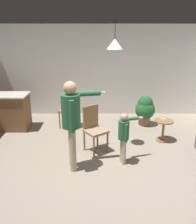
{
  "coord_description": "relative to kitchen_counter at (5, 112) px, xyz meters",
  "views": [
    {
      "loc": [
        0.01,
        -3.81,
        2.46
      ],
      "look_at": [
        0.02,
        0.42,
        1.0
      ],
      "focal_mm": 36.96,
      "sensor_mm": 36.0,
      "label": 1
    }
  ],
  "objects": [
    {
      "name": "potted_plant_corner",
      "position": [
        3.77,
        0.27,
        -0.02
      ],
      "size": [
        0.55,
        0.55,
        0.84
      ],
      "color": "brown",
      "rests_on": "ground"
    },
    {
      "name": "kitchen_counter",
      "position": [
        0.0,
        0.0,
        0.0
      ],
      "size": [
        1.26,
        0.66,
        0.95
      ],
      "color": "brown",
      "rests_on": "ground"
    },
    {
      "name": "wall_back",
      "position": [
        2.45,
        1.23,
        0.87
      ],
      "size": [
        6.4,
        0.1,
        2.7
      ],
      "primitive_type": "cube",
      "color": "silver",
      "rests_on": "ground"
    },
    {
      "name": "dining_chair_by_counter",
      "position": [
        2.37,
        -1.21,
        0.07
      ],
      "size": [
        0.59,
        0.59,
        1.0
      ],
      "rotation": [
        0.0,
        0.0,
        3.77
      ],
      "color": "olive",
      "rests_on": "ground"
    },
    {
      "name": "dining_chair_near_wall",
      "position": [
        1.71,
        0.14,
        0.07
      ],
      "size": [
        0.47,
        0.47,
        1.0
      ],
      "rotation": [
        0.0,
        0.0,
        1.43
      ],
      "color": "olive",
      "rests_on": "ground"
    },
    {
      "name": "person_adult",
      "position": [
        2.0,
        -1.93,
        0.57
      ],
      "size": [
        0.78,
        0.59,
        1.68
      ],
      "rotation": [
        0.0,
        0.0,
        -1.38
      ],
      "color": "tan",
      "rests_on": "ground"
    },
    {
      "name": "ceiling_light_pendant",
      "position": [
        2.79,
        -1.08,
        1.77
      ],
      "size": [
        0.32,
        0.32,
        0.55
      ],
      "color": "silver"
    },
    {
      "name": "person_child",
      "position": [
        2.96,
        -1.75,
        0.17
      ],
      "size": [
        0.5,
        0.41,
        1.04
      ],
      "rotation": [
        0.0,
        0.0,
        -1.28
      ],
      "color": "tan",
      "rests_on": "ground"
    },
    {
      "name": "spare_remote_on_table",
      "position": [
        3.99,
        -0.71,
        0.06
      ],
      "size": [
        0.13,
        0.1,
        0.04
      ],
      "primitive_type": "cube",
      "rotation": [
        0.0,
        0.0,
        1.0
      ],
      "color": "white",
      "rests_on": "side_table_by_couch"
    },
    {
      "name": "ground",
      "position": [
        2.45,
        -1.97,
        -0.48
      ],
      "size": [
        7.68,
        7.68,
        0.0
      ],
      "primitive_type": "plane",
      "color": "gray"
    },
    {
      "name": "side_table_by_couch",
      "position": [
        4.01,
        -0.75,
        -0.15
      ],
      "size": [
        0.44,
        0.44,
        0.52
      ],
      "color": "olive",
      "rests_on": "ground"
    }
  ]
}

